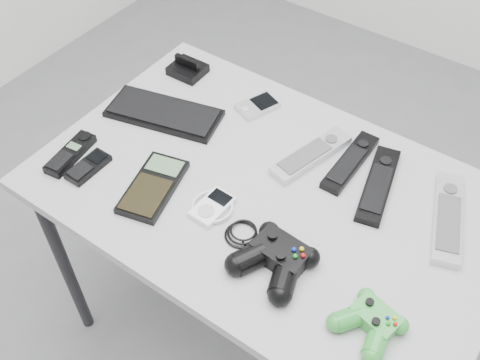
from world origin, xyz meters
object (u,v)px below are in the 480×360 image
Objects in this scene: pda_keyboard at (164,113)px; calculator at (153,186)px; cordless_handset at (70,153)px; desk at (268,207)px; remote_black_b at (378,184)px; mp3_player at (212,207)px; remote_black_a at (350,162)px; remote_silver_a at (311,154)px; controller_green at (371,321)px; pda at (258,106)px; controller_black at (276,257)px; remote_silver_b at (448,217)px; mobile_phone at (88,167)px.

calculator reaches higher than pda_keyboard.
cordless_handset reaches higher than calculator.
remote_black_b is at bearing 36.71° from desk.
cordless_handset is 1.47× the size of mp3_player.
pda_keyboard and mp3_player have the same top height.
cordless_handset is 0.38m from mp3_player.
desk is 5.49× the size of calculator.
remote_black_a is 1.11× the size of calculator.
cordless_handset is 0.23m from calculator.
calculator is at bearing -166.26° from mp3_player.
remote_silver_a is (0.03, 0.14, 0.07)m from desk.
controller_green is at bearing -80.03° from remote_black_b.
controller_green is (0.78, 0.01, 0.01)m from cordless_handset.
pda is 0.35m from mp3_player.
remote_black_b reaches higher than mp3_player.
cordless_handset is at bearing -157.30° from desk.
remote_black_b is 1.80× the size of controller_green.
remote_black_a is 0.80× the size of controller_black.
remote_silver_b is (0.36, 0.15, 0.07)m from desk.
remote_silver_b reaches higher than mp3_player.
controller_black reaches higher than remote_silver_b.
controller_green reaches higher than calculator.
remote_silver_a is at bearing 71.46° from mp3_player.
desk is at bearing -123.35° from remote_black_a.
calculator is (0.14, -0.20, 0.00)m from pda_keyboard.
controller_black is at bearing -30.40° from pda.
controller_green is (0.31, -0.31, 0.01)m from remote_silver_a.
pda reaches higher than desk.
desk is 10.09× the size of pda.
remote_black_a is at bearing 135.84° from controller_green.
pda_keyboard is at bearing 62.55° from cordless_handset.
remote_black_b is (0.17, 0.01, -0.00)m from remote_silver_a.
remote_silver_a is 0.28m from mp3_player.
controller_black is 0.22m from controller_green.
mp3_player is at bearing -120.43° from desk.
remote_silver_a reaches higher than pda_keyboard.
remote_black_b is at bearing 10.71° from pda.
controller_black is at bearing -170.73° from controller_green.
cordless_handset is at bearing -176.63° from remote_silver_b.
remote_black_b is at bearing 160.48° from remote_silver_b.
controller_black is (0.19, -0.04, 0.02)m from mp3_player.
remote_black_b is at bearing 79.69° from controller_black.
calculator is (-0.21, -0.15, 0.07)m from desk.
remote_silver_b is at bearing 24.93° from mobile_phone.
cordless_handset is at bearing -102.02° from pda.
desk is 10.60× the size of mp3_player.
remote_silver_b is 2.28× the size of mobile_phone.
remote_black_a is 0.33m from controller_black.
mp3_player is at bearing -174.66° from controller_green.
mp3_player is at bearing -167.47° from remote_silver_b.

